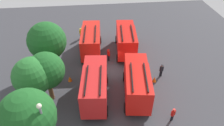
% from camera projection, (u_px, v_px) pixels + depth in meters
% --- Properties ---
extents(ground_plane, '(45.65, 45.65, 0.00)m').
position_uv_depth(ground_plane, '(112.00, 72.00, 27.00)').
color(ground_plane, '#38383D').
extents(fire_truck_0, '(7.46, 3.51, 3.88)m').
position_uv_depth(fire_truck_0, '(137.00, 82.00, 22.30)').
color(fire_truck_0, red).
rests_on(fire_truck_0, ground).
extents(fire_truck_1, '(7.39, 3.28, 3.88)m').
position_uv_depth(fire_truck_1, '(126.00, 39.00, 29.25)').
color(fire_truck_1, red).
rests_on(fire_truck_1, ground).
extents(fire_truck_2, '(7.39, 3.28, 3.88)m').
position_uv_depth(fire_truck_2, '(95.00, 84.00, 21.96)').
color(fire_truck_2, red).
rests_on(fire_truck_2, ground).
extents(fire_truck_3, '(7.34, 3.12, 3.88)m').
position_uv_depth(fire_truck_3, '(91.00, 40.00, 29.09)').
color(fire_truck_3, red).
rests_on(fire_truck_3, ground).
extents(firefighter_0, '(0.29, 0.45, 1.77)m').
position_uv_depth(firefighter_0, '(81.00, 33.00, 33.02)').
color(firefighter_0, black).
rests_on(firefighter_0, ground).
extents(firefighter_1, '(0.34, 0.47, 1.79)m').
position_uv_depth(firefighter_1, '(161.00, 70.00, 25.69)').
color(firefighter_1, black).
rests_on(firefighter_1, ground).
extents(firefighter_2, '(0.42, 0.48, 1.60)m').
position_uv_depth(firefighter_2, '(173.00, 114.00, 20.45)').
color(firefighter_2, black).
rests_on(firefighter_2, ground).
extents(firefighter_3, '(0.47, 0.35, 1.77)m').
position_uv_depth(firefighter_3, '(109.00, 54.00, 28.33)').
color(firefighter_3, black).
rests_on(firefighter_3, ground).
extents(tree_0, '(4.39, 4.39, 6.81)m').
position_uv_depth(tree_0, '(27.00, 117.00, 15.61)').
color(tree_0, brown).
rests_on(tree_0, ground).
extents(tree_1, '(3.86, 3.86, 5.99)m').
position_uv_depth(tree_1, '(33.00, 76.00, 20.12)').
color(tree_1, brown).
rests_on(tree_1, ground).
extents(tree_2, '(3.82, 3.82, 5.92)m').
position_uv_depth(tree_2, '(46.00, 71.00, 20.90)').
color(tree_2, brown).
rests_on(tree_2, ground).
extents(tree_3, '(4.47, 4.47, 6.92)m').
position_uv_depth(tree_3, '(47.00, 41.00, 24.05)').
color(tree_3, brown).
rests_on(tree_3, ground).
extents(traffic_cone_0, '(0.48, 0.48, 0.69)m').
position_uv_depth(traffic_cone_0, '(70.00, 79.00, 25.39)').
color(traffic_cone_0, '#F2600C').
rests_on(traffic_cone_0, ground).
extents(traffic_cone_1, '(0.48, 0.48, 0.68)m').
position_uv_depth(traffic_cone_1, '(154.00, 79.00, 25.31)').
color(traffic_cone_1, '#F2600C').
rests_on(traffic_cone_1, ground).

